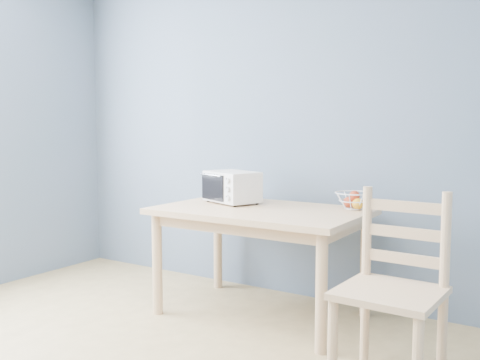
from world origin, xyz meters
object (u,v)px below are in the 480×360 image
Objects in this scene: toaster_oven at (231,186)px; dining_chair at (393,295)px; dining_table at (261,223)px; fruit_basket at (354,200)px.

dining_chair is (1.43, -0.73, -0.38)m from toaster_oven.
dining_table is 4.97× the size of fruit_basket.
dining_chair is at bearing -59.18° from fruit_basket.
toaster_oven reaches higher than dining_table.
fruit_basket is 0.28× the size of dining_chair.
dining_table is 0.65m from fruit_basket.
toaster_oven is at bearing 155.53° from dining_chair.
dining_chair is (0.55, -0.92, -0.32)m from fruit_basket.
dining_chair reaches higher than toaster_oven.
dining_table is 1.41× the size of dining_chair.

